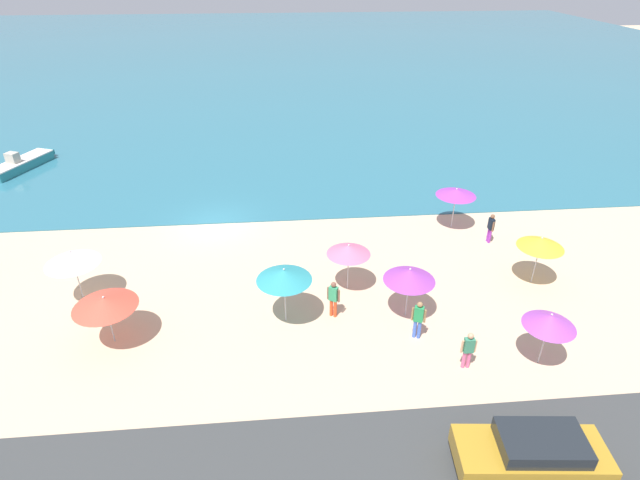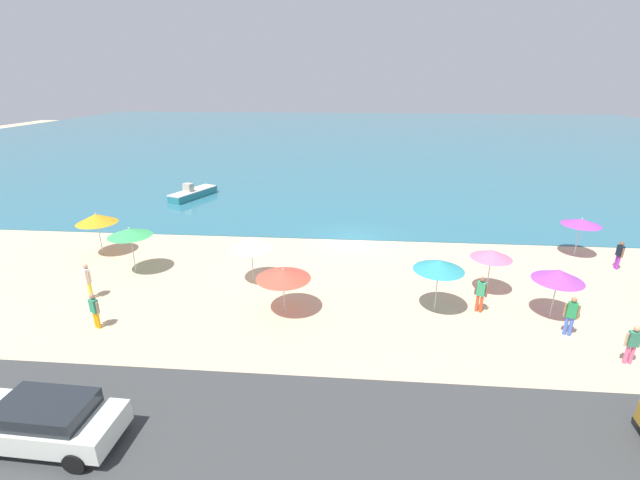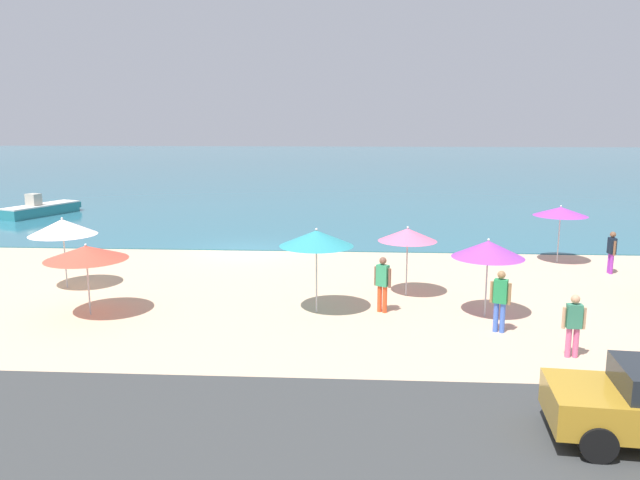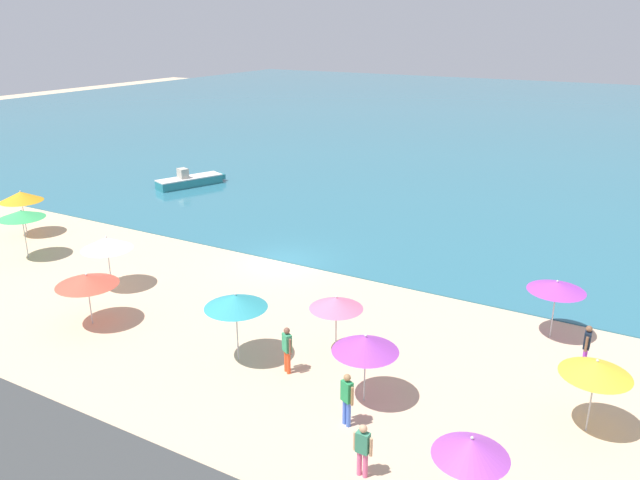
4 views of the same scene
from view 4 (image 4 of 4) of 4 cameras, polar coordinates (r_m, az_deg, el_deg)
The scene contains 17 objects.
ground_plane at distance 31.65m, azimuth -3.24°, elevation -2.05°, with size 160.00×160.00×0.00m, color #D4B490.
sea at distance 82.09m, azimuth 18.36°, elevation 10.38°, with size 150.00×110.00×0.05m, color #2B6A7E.
beach_umbrella_0 at distance 26.26m, azimuth -20.55°, elevation -3.45°, with size 2.45×2.45×2.20m.
beach_umbrella_1 at distance 38.81m, azimuth -25.67°, elevation 3.61°, with size 2.33×2.33×2.61m.
beach_umbrella_2 at distance 19.97m, azimuth 23.93°, elevation -10.67°, with size 2.05×2.05×2.42m.
beach_umbrella_3 at distance 16.00m, azimuth 13.65°, elevation -17.96°, with size 1.88×1.88×2.32m.
beach_umbrella_4 at distance 22.07m, azimuth -7.72°, elevation -5.57°, with size 2.25×2.25×2.62m.
beach_umbrella_5 at distance 25.12m, azimuth 20.83°, elevation -3.98°, with size 2.16×2.16×2.39m.
beach_umbrella_6 at distance 34.91m, azimuth -25.64°, elevation 2.13°, with size 2.29×2.29×2.61m.
beach_umbrella_7 at distance 19.74m, azimuth 4.18°, elevation -9.45°, with size 2.13×2.13×2.38m.
beach_umbrella_8 at distance 29.51m, azimuth -18.93°, elevation -0.28°, with size 2.30×2.30×2.50m.
beach_umbrella_9 at distance 22.32m, azimuth 1.49°, elevation -5.78°, with size 1.95×1.95×2.35m.
bather_0 at distance 17.42m, azimuth 3.93°, elevation -18.42°, with size 0.57×0.23×1.61m.
bather_3 at distance 21.75m, azimuth -3.03°, elevation -9.79°, with size 0.50×0.37×1.73m.
bather_4 at distance 19.17m, azimuth 2.48°, elevation -14.13°, with size 0.53×0.34×1.75m.
bather_5 at distance 23.92m, azimuth 23.20°, elevation -8.76°, with size 0.23×0.57×1.63m.
skiff_nearshore at distance 47.02m, azimuth -11.82°, elevation 5.32°, with size 3.09×5.25×1.38m.
Camera 4 is at (16.10, -24.66, 11.57)m, focal length 35.00 mm.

